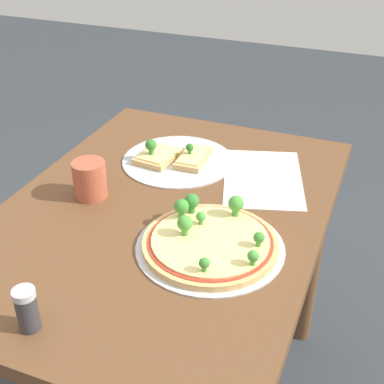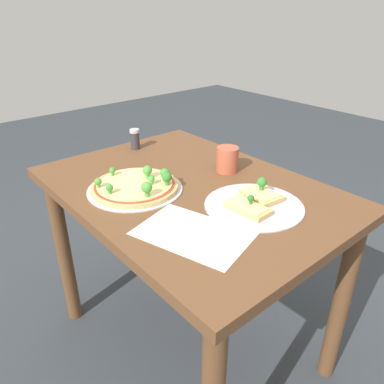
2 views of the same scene
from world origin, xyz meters
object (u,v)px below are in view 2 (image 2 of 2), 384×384
at_px(drinking_cup, 227,159).
at_px(condiment_shaker, 135,139).
at_px(dining_table, 190,216).
at_px(pizza_tray_slice, 255,202).
at_px(pizza_tray_whole, 136,186).

bearing_deg(drinking_cup, condiment_shaker, 16.95).
xyz_separation_m(dining_table, pizza_tray_slice, (-0.23, -0.07, 0.13)).
bearing_deg(pizza_tray_slice, condiment_shaker, 0.70).
bearing_deg(pizza_tray_slice, dining_table, 16.30).
bearing_deg(dining_table, pizza_tray_whole, 58.21).
xyz_separation_m(pizza_tray_whole, drinking_cup, (-0.09, -0.35, 0.03)).
bearing_deg(dining_table, condiment_shaker, -7.90).
height_order(pizza_tray_slice, condiment_shaker, condiment_shaker).
distance_m(pizza_tray_whole, drinking_cup, 0.36).
bearing_deg(pizza_tray_whole, dining_table, -121.79).
height_order(pizza_tray_whole, pizza_tray_slice, pizza_tray_whole).
distance_m(dining_table, pizza_tray_slice, 0.28).
xyz_separation_m(pizza_tray_slice, drinking_cup, (0.24, -0.12, 0.04)).
bearing_deg(dining_table, drinking_cup, -87.26).
bearing_deg(condiment_shaker, dining_table, 172.10).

